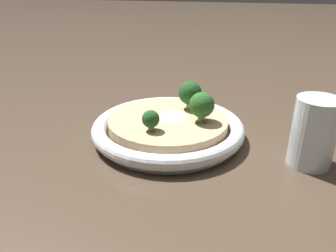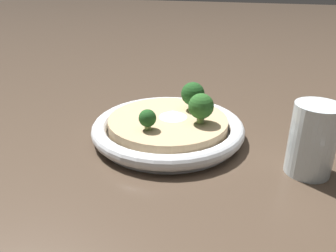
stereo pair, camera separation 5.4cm
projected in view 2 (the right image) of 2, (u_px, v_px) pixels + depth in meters
ground_plane at (168, 137)px, 0.55m from camera, size 6.00×6.00×0.00m
risotto_bowl at (168, 128)px, 0.54m from camera, size 0.25×0.25×0.04m
cheese_sprinkle at (173, 114)px, 0.53m from camera, size 0.05×0.05×0.01m
broccoli_back_right at (193, 94)px, 0.56m from camera, size 0.04×0.04×0.05m
broccoli_front at (147, 119)px, 0.49m from camera, size 0.03×0.03×0.03m
broccoli_right at (201, 107)px, 0.50m from camera, size 0.04×0.04×0.05m
drinking_glass at (313, 140)px, 0.43m from camera, size 0.06×0.06×0.10m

